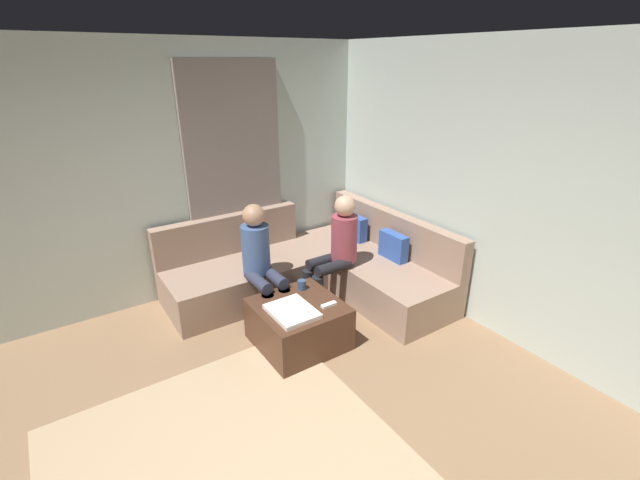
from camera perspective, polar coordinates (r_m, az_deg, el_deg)
wall_back at (r=4.01m, az=29.91°, el=3.12°), size 6.00×0.12×2.70m
wall_left at (r=4.73m, az=-26.34°, el=6.44°), size 0.12×6.00×2.70m
curtain_panel at (r=4.98m, az=-11.09°, el=7.94°), size 0.06×1.10×2.50m
sectional_couch at (r=4.94m, az=-0.53°, el=-3.77°), size 2.10×2.55×0.87m
ottoman at (r=4.11m, az=-2.87°, el=-10.97°), size 0.76×0.76×0.42m
folded_blanket at (r=3.86m, az=-3.70°, el=-9.37°), size 0.44×0.36×0.04m
coffee_mug at (r=4.22m, az=-2.40°, el=-5.92°), size 0.08×0.08×0.10m
game_remote at (r=3.96m, az=1.18°, el=-8.53°), size 0.05×0.15×0.02m
person_on_couch_back at (r=4.57m, az=2.22°, el=-0.86°), size 0.30×0.60×1.20m
person_on_couch_side at (r=4.33m, az=-7.84°, el=-2.51°), size 0.60×0.30×1.20m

